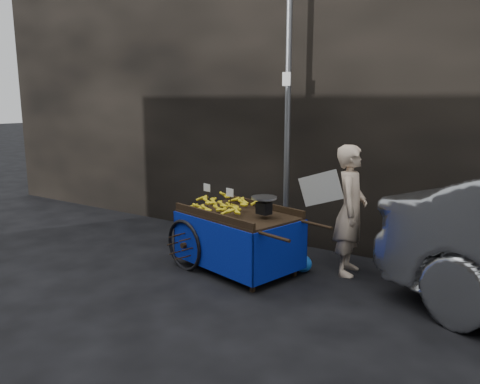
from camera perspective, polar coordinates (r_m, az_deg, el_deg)
The scene contains 6 objects.
ground at distance 5.97m, azimuth -3.06°, elevation -9.70°, with size 80.00×80.00×0.00m, color black.
building_wall at distance 7.67m, azimuth 11.22°, elevation 13.74°, with size 13.50×2.00×5.00m.
street_pole at distance 6.52m, azimuth 5.84°, elevation 10.07°, with size 0.12×0.10×4.00m.
banana_cart at distance 5.87m, azimuth -0.53°, elevation -3.21°, with size 2.14×1.32×1.08m.
vendor at distance 5.86m, azimuth 13.30°, elevation -2.17°, with size 0.85×0.65×1.60m.
plastic_bag at distance 5.98m, azimuth 7.62°, elevation -8.62°, with size 0.25×0.20×0.22m, color blue.
Camera 1 is at (3.34, -4.47, 2.11)m, focal length 35.00 mm.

